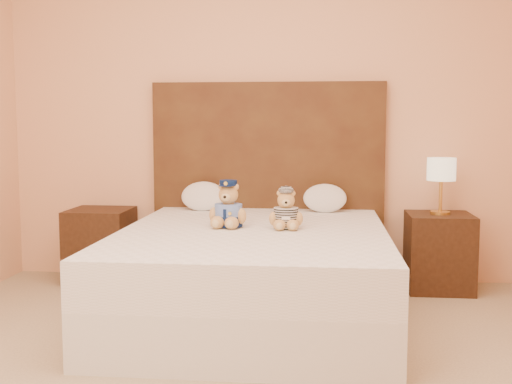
% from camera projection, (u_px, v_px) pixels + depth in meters
% --- Properties ---
extents(bed, '(1.60, 2.00, 0.55)m').
position_uv_depth(bed, '(253.00, 274.00, 3.92)').
color(bed, white).
rests_on(bed, ground).
extents(headboard, '(1.75, 0.08, 1.50)m').
position_uv_depth(headboard, '(268.00, 182.00, 4.87)').
color(headboard, '#523518').
rests_on(headboard, ground).
extents(nightstand_left, '(0.45, 0.45, 0.55)m').
position_uv_depth(nightstand_left, '(101.00, 245.00, 4.84)').
color(nightstand_left, '#3A2212').
rests_on(nightstand_left, ground).
extents(nightstand_right, '(0.45, 0.45, 0.55)m').
position_uv_depth(nightstand_right, '(439.00, 252.00, 4.59)').
color(nightstand_right, '#3A2212').
rests_on(nightstand_right, ground).
extents(lamp, '(0.20, 0.20, 0.40)m').
position_uv_depth(lamp, '(441.00, 172.00, 4.52)').
color(lamp, gold).
rests_on(lamp, nightstand_right).
extents(teddy_police, '(0.28, 0.27, 0.29)m').
position_uv_depth(teddy_police, '(228.00, 204.00, 3.97)').
color(teddy_police, '#B38B45').
rests_on(teddy_police, bed).
extents(teddy_prisoner, '(0.23, 0.22, 0.24)m').
position_uv_depth(teddy_prisoner, '(286.00, 209.00, 3.90)').
color(teddy_prisoner, '#B38B45').
rests_on(teddy_prisoner, bed).
extents(pillow_left, '(0.33, 0.21, 0.23)m').
position_uv_depth(pillow_left, '(203.00, 195.00, 4.75)').
color(pillow_left, white).
rests_on(pillow_left, bed).
extents(pillow_right, '(0.31, 0.20, 0.22)m').
position_uv_depth(pillow_right, '(325.00, 197.00, 4.66)').
color(pillow_right, white).
rests_on(pillow_right, bed).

